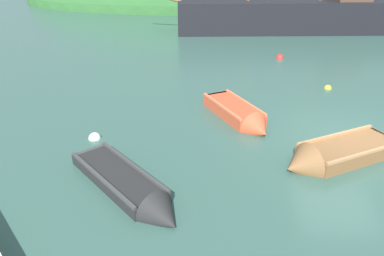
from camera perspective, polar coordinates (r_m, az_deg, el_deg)
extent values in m
plane|color=#33564C|center=(11.48, 23.65, -2.04)|extent=(120.00, 120.00, 0.00)
ellipsoid|color=#2D602D|center=(42.94, -0.21, 19.39)|extent=(36.24, 20.88, 11.03)
cube|color=black|center=(26.87, 14.49, 15.92)|extent=(15.06, 4.75, 2.83)
cube|color=#997A51|center=(26.68, 14.83, 18.80)|extent=(14.45, 4.41, 0.10)
cube|color=#C64C2D|center=(12.29, 6.46, 2.62)|extent=(2.03, 2.70, 0.50)
cone|color=#C64C2D|center=(11.10, 10.60, -0.37)|extent=(1.12, 1.00, 0.93)
cube|color=#FF6E48|center=(13.24, 3.80, 4.82)|extent=(0.84, 0.51, 0.35)
cube|color=#FF6E48|center=(11.88, 7.58, 2.67)|extent=(0.89, 0.57, 0.05)
cube|color=#FF6E48|center=(12.57, 5.48, 4.14)|extent=(0.89, 0.57, 0.05)
cube|color=#FF6E48|center=(11.97, 4.66, 3.49)|extent=(1.20, 2.24, 0.07)
cube|color=#FF6E48|center=(12.41, 8.32, 4.13)|extent=(1.20, 2.24, 0.07)
cube|color=black|center=(8.92, -11.60, -7.92)|extent=(2.74, 2.83, 0.39)
cone|color=black|center=(7.64, -4.36, -14.01)|extent=(1.16, 1.15, 0.90)
cube|color=#3B3B3B|center=(10.02, -15.79, -3.98)|extent=(0.70, 0.67, 0.28)
cube|color=#3B3B3B|center=(8.46, -9.88, -8.71)|extent=(0.76, 0.73, 0.05)
cube|color=#3B3B3B|center=(9.25, -13.31, -5.79)|extent=(0.76, 0.73, 0.05)
cube|color=#3B3B3B|center=(8.64, -14.23, -7.65)|extent=(2.07, 2.19, 0.07)
cube|color=#3B3B3B|center=(8.98, -9.33, -5.77)|extent=(2.07, 2.19, 0.07)
cube|color=brown|center=(10.64, 23.53, -3.51)|extent=(2.97, 2.29, 0.48)
cone|color=brown|center=(9.53, 16.44, -5.82)|extent=(1.12, 1.30, 1.11)
cube|color=#AE7B4F|center=(11.57, 28.07, -1.70)|extent=(0.59, 0.99, 0.34)
cube|color=#AE7B4F|center=(10.23, 21.87, -3.23)|extent=(0.65, 1.03, 0.05)
cube|color=#AE7B4F|center=(10.90, 25.42, -2.10)|extent=(0.65, 1.03, 0.05)
cube|color=#AE7B4F|center=(10.83, 21.74, -1.01)|extent=(2.43, 1.31, 0.07)
cube|color=#AE7B4F|center=(10.22, 25.96, -3.50)|extent=(2.43, 1.31, 0.07)
sphere|color=yellow|center=(15.71, 20.62, 5.85)|extent=(0.29, 0.29, 0.29)
sphere|color=red|center=(19.68, 13.69, 10.66)|extent=(0.42, 0.42, 0.42)
sphere|color=white|center=(11.10, -15.08, -1.60)|extent=(0.37, 0.37, 0.37)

